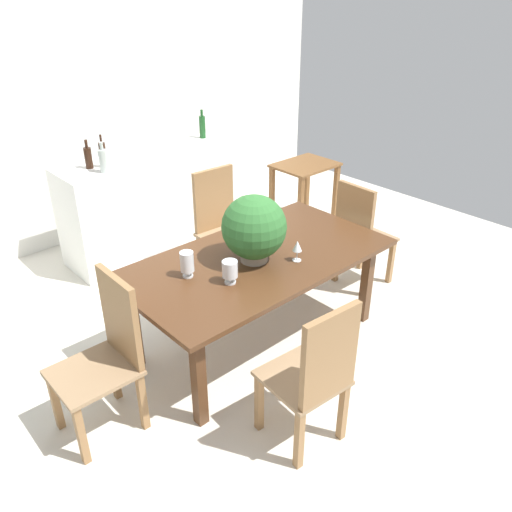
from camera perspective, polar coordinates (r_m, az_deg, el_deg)
ground_plane at (r=4.18m, az=-0.62°, el=-8.67°), size 7.04×7.04×0.00m
back_wall at (r=5.69m, az=-19.06°, el=14.51°), size 6.40×0.10×2.60m
dining_table at (r=3.77m, az=0.16°, el=-1.19°), size 1.96×1.05×0.74m
chair_head_end at (r=3.27m, az=-15.97°, el=-9.92°), size 0.48×0.44×1.03m
chair_far_right at (r=4.74m, az=-3.90°, el=3.87°), size 0.48×0.48×1.03m
chair_near_left at (r=3.01m, az=6.56°, el=-12.71°), size 0.46×0.48×1.01m
chair_foot_end at (r=4.65m, az=11.35°, el=2.60°), size 0.45×0.43×1.00m
flower_centerpiece at (r=3.57m, az=-0.21°, el=3.10°), size 0.46×0.46×0.49m
crystal_vase_left at (r=3.47m, az=-7.60°, el=-0.72°), size 0.09×0.09×0.18m
crystal_vase_center_near at (r=3.37m, az=-2.89°, el=-1.53°), size 0.10×0.10×0.16m
wine_glass at (r=3.64m, az=4.57°, el=1.03°), size 0.07×0.07×0.16m
kitchen_counter at (r=5.41m, az=-10.97°, el=5.88°), size 1.88×0.58×0.99m
wine_bottle_green at (r=4.81m, az=-16.46°, el=10.06°), size 0.08×0.08×0.27m
wine_bottle_amber at (r=4.96m, az=-17.99°, el=10.29°), size 0.07×0.07×0.26m
wine_bottle_dark at (r=4.95m, az=-16.50°, el=10.66°), size 0.06×0.06×0.30m
wine_bottle_tall at (r=5.71m, az=-5.93°, el=14.01°), size 0.07×0.07×0.30m
side_table at (r=5.83m, az=5.37°, el=8.45°), size 0.66×0.52×0.72m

